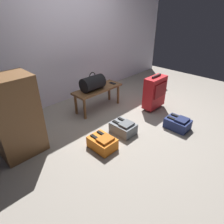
# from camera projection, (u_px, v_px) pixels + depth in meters

# --- Properties ---
(ground_plane) EXTENTS (6.60, 6.60, 0.00)m
(ground_plane) POSITION_uv_depth(u_px,v_px,m) (130.00, 120.00, 3.49)
(ground_plane) COLOR gray
(back_wall) EXTENTS (6.00, 0.10, 2.80)m
(back_wall) POSITION_uv_depth(u_px,v_px,m) (70.00, 29.00, 3.78)
(back_wall) COLOR silver
(back_wall) RESTS_ON ground
(bench) EXTENTS (1.00, 0.36, 0.43)m
(bench) POSITION_uv_depth(u_px,v_px,m) (98.00, 91.00, 3.71)
(bench) COLOR brown
(bench) RESTS_ON ground
(duffel_bag_black) EXTENTS (0.44, 0.26, 0.34)m
(duffel_bag_black) POSITION_uv_depth(u_px,v_px,m) (93.00, 83.00, 3.54)
(duffel_bag_black) COLOR black
(duffel_bag_black) RESTS_ON bench
(cell_phone) EXTENTS (0.07, 0.14, 0.01)m
(cell_phone) POSITION_uv_depth(u_px,v_px,m) (113.00, 83.00, 3.89)
(cell_phone) COLOR black
(cell_phone) RESTS_ON bench
(suitcase_upright_red) EXTENTS (0.48, 0.24, 0.69)m
(suitcase_upright_red) POSITION_uv_depth(u_px,v_px,m) (155.00, 92.00, 3.72)
(suitcase_upright_red) COLOR red
(suitcase_upright_red) RESTS_ON ground
(backpack_grey) EXTENTS (0.28, 0.38, 0.21)m
(backpack_grey) POSITION_uv_depth(u_px,v_px,m) (123.00, 128.00, 3.10)
(backpack_grey) COLOR slate
(backpack_grey) RESTS_ON ground
(backpack_orange) EXTENTS (0.28, 0.38, 0.21)m
(backpack_orange) POSITION_uv_depth(u_px,v_px,m) (102.00, 143.00, 2.77)
(backpack_orange) COLOR orange
(backpack_orange) RESTS_ON ground
(backpack_navy) EXTENTS (0.28, 0.38, 0.21)m
(backpack_navy) POSITION_uv_depth(u_px,v_px,m) (178.00, 123.00, 3.22)
(backpack_navy) COLOR navy
(backpack_navy) RESTS_ON ground
(side_cabinet) EXTENTS (0.56, 0.44, 1.10)m
(side_cabinet) POSITION_uv_depth(u_px,v_px,m) (15.00, 117.00, 2.49)
(side_cabinet) COLOR brown
(side_cabinet) RESTS_ON ground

